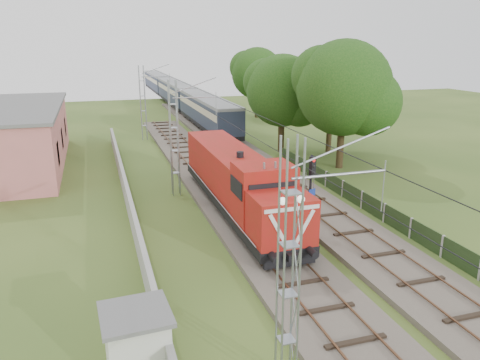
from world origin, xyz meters
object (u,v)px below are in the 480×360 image
object	(u,v)px
locomotive	(238,181)
relay_hut	(137,342)
signal_post	(311,182)
coach_rake	(176,92)

from	to	relation	value
locomotive	relay_hut	size ratio (longest dim) A/B	7.29
signal_post	relay_hut	xyz separation A→B (m)	(-10.12, -8.42, -2.07)
locomotive	coach_rake	world-z (taller)	locomotive
locomotive	coach_rake	xyz separation A→B (m)	(5.00, 50.87, 0.22)
coach_rake	signal_post	bearing A→B (deg)	-92.35
coach_rake	signal_post	size ratio (longest dim) A/B	13.91
locomotive	signal_post	distance (m)	5.43
relay_hut	locomotive	bearing A→B (deg)	60.37
locomotive	relay_hut	distance (m)	15.01
coach_rake	signal_post	xyz separation A→B (m)	(-2.28, -55.47, 0.77)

